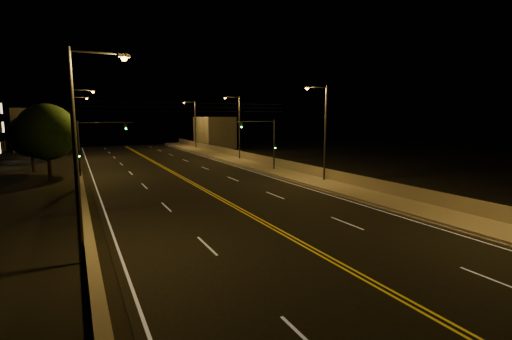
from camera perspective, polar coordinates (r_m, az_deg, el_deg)
name	(u,v)px	position (r m, az deg, el deg)	size (l,w,h in m)	color
ground	(456,329)	(13.93, 28.42, -20.74)	(160.00, 160.00, 0.00)	black
road	(222,200)	(29.41, -5.25, -4.55)	(18.00, 120.00, 0.02)	black
sidewalk	(332,186)	(34.66, 11.66, -2.48)	(3.60, 120.00, 0.30)	gray
curb	(315,189)	(33.57, 9.13, -2.90)	(0.14, 120.00, 0.15)	gray
parapet_wall	(347,178)	(35.58, 13.78, -1.21)	(0.30, 120.00, 1.00)	gray
jersey_barrier	(84,207)	(27.45, -24.95, -5.24)	(0.45, 120.00, 0.95)	gray
distant_building_right	(214,132)	(78.58, -6.45, 5.80)	(6.00, 10.00, 6.35)	gray
distant_building_left	(39,129)	(83.20, -30.44, 5.42)	(8.00, 8.00, 7.99)	gray
parapet_rail	(347,172)	(35.50, 13.81, -0.37)	(0.06, 0.06, 120.00)	black
lane_markings	(222,200)	(29.34, -5.20, -4.56)	(17.32, 116.00, 0.00)	silver
streetlight_1	(323,128)	(36.60, 10.29, 6.41)	(2.55, 0.28, 9.39)	#2D2D33
streetlight_2	(238,124)	(54.57, -2.83, 7.12)	(2.55, 0.28, 9.39)	#2D2D33
streetlight_3	(194,122)	(74.89, -9.51, 7.33)	(2.55, 0.28, 9.39)	#2D2D33
streetlight_4	(82,142)	(17.77, -25.25, 3.88)	(2.55, 0.28, 9.39)	#2D2D33
streetlight_5	(75,127)	(43.61, -26.05, 5.99)	(2.55, 0.28, 9.39)	#2D2D33
streetlight_6	(74,124)	(60.76, -26.20, 6.40)	(2.55, 0.28, 9.39)	#2D2D33
traffic_signal_right	(267,139)	(43.25, 1.66, 4.77)	(5.11, 0.31, 6.12)	#2D2D33
traffic_signal_left	(90,145)	(38.23, -24.13, 3.58)	(5.11, 0.31, 6.12)	#2D2D33
overhead_wires	(186,107)	(37.71, -10.69, 9.48)	(22.00, 0.03, 0.83)	black
tree_0	(47,132)	(43.55, -29.51, 5.11)	(5.76, 5.76, 7.81)	black
tree_1	(31,136)	(51.06, -31.35, 4.51)	(4.95, 4.95, 6.71)	black
tree_2	(44,128)	(61.51, -29.82, 5.66)	(5.69, 5.69, 7.71)	black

